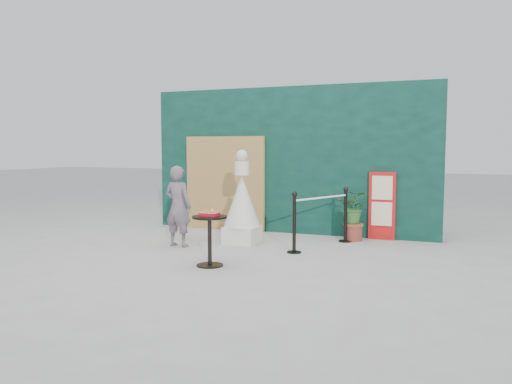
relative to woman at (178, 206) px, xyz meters
name	(u,v)px	position (x,y,z in m)	size (l,w,h in m)	color
ground	(227,264)	(1.39, -0.95, -0.72)	(60.00, 60.00, 0.00)	#ADAAA5
back_wall	(290,160)	(1.39, 2.20, 0.78)	(6.00, 0.30, 3.00)	black
bamboo_fence	(225,183)	(-0.01, 1.99, 0.28)	(1.80, 0.08, 2.00)	tan
woman	(178,206)	(0.00, 0.00, 0.00)	(0.53, 0.35, 1.44)	slate
menu_board	(382,206)	(3.29, 2.00, -0.07)	(0.50, 0.07, 1.30)	red
statue	(242,205)	(0.94, 0.69, -0.02)	(0.67, 0.67, 1.72)	silver
cafe_table	(210,233)	(1.19, -1.13, -0.22)	(0.52, 0.52, 0.75)	black
food_basket	(210,214)	(1.20, -1.13, 0.07)	(0.26, 0.19, 0.11)	#B61321
planter	(353,212)	(2.80, 1.70, -0.17)	(0.56, 0.49, 0.95)	brown
stanchion_barrier	(321,219)	(2.39, 0.87, -0.23)	(0.84, 1.54, 1.03)	black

